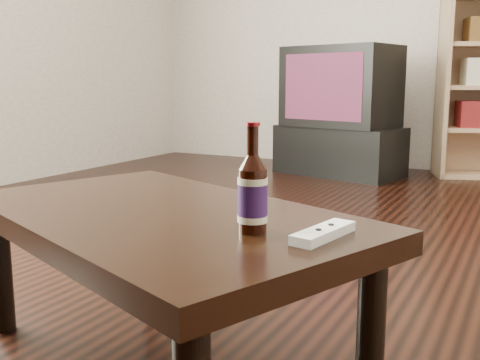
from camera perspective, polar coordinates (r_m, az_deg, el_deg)
The scene contains 8 objects.
floor at distance 2.16m, azimuth 3.52°, elevation -9.94°, with size 5.00×6.00×0.01m, color black.
wall_back at distance 4.97m, azimuth 18.73°, elevation 16.62°, with size 5.00×0.02×2.70m, color #BFB2A8.
tv_stand at distance 4.50m, azimuth 10.02°, elevation 2.95°, with size 0.96×0.48×0.38m, color black.
tv at distance 4.47m, azimuth 10.20°, elevation 9.31°, with size 0.92×0.70×0.61m.
coffee_table at distance 1.44m, azimuth -8.20°, elevation -5.09°, with size 1.26×1.00×0.41m.
beer_bottle at distance 1.19m, azimuth 1.28°, elevation -1.46°, with size 0.08×0.08×0.23m.
phone at distance 1.42m, azimuth 1.22°, elevation -2.61°, with size 0.08×0.11×0.02m.
remote at distance 1.17m, azimuth 8.47°, elevation -5.33°, with size 0.09×0.19×0.02m.
Camera 1 is at (0.83, -1.86, 0.73)m, focal length 42.00 mm.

